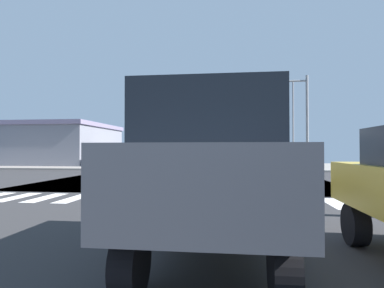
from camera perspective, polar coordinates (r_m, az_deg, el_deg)
ground at (r=17.27m, az=-0.44°, el=-6.30°), size 90.00×90.00×0.05m
sidewalk_corner_ne at (r=31.00m, az=27.47°, el=-3.68°), size 12.00×12.00×0.14m
sidewalk_corner_nw at (r=32.86m, az=-20.58°, el=-3.57°), size 12.00×12.00×0.14m
crosswalk_near at (r=10.19m, az=-7.40°, el=-9.81°), size 13.50×2.00×0.01m
crosswalk_far at (r=24.53m, az=1.25°, el=-4.67°), size 13.50×2.00×0.01m
traffic_signal_mast at (r=25.21m, az=13.68°, el=7.52°), size 7.30×0.55×7.15m
street_lamp at (r=33.07m, az=17.15°, el=5.00°), size 1.78×0.32×8.43m
bank_building at (r=36.40m, az=-23.65°, el=-0.09°), size 13.13×10.83×4.20m
suv_farside_1 at (r=4.87m, az=3.86°, el=-2.98°), size 1.96×4.60×2.34m
suv_crossing_2 at (r=55.86m, az=-0.30°, el=-1.21°), size 1.96×4.60×2.34m
sedan_inner_3 at (r=48.59m, az=-1.43°, el=-1.56°), size 1.80×4.30×1.88m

